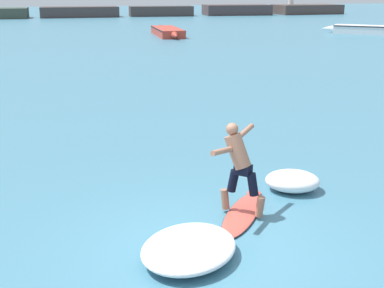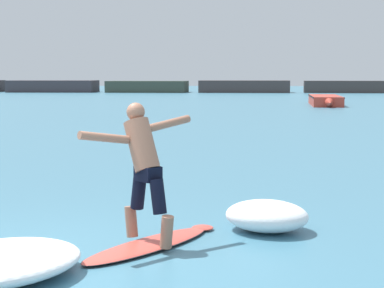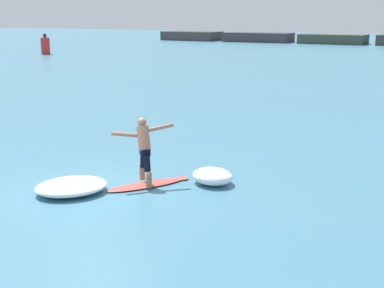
% 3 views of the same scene
% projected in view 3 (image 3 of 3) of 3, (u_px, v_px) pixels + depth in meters
% --- Properties ---
extents(ground_plane, '(200.00, 200.00, 0.00)m').
position_uv_depth(ground_plane, '(94.00, 191.00, 12.14)').
color(ground_plane, teal).
extents(surfboard, '(1.49, 1.97, 0.20)m').
position_uv_depth(surfboard, '(147.00, 185.00, 12.50)').
color(surfboard, '#D74B3E').
rests_on(surfboard, ground).
extents(surfer, '(1.10, 1.12, 1.53)m').
position_uv_depth(surfer, '(144.00, 146.00, 12.34)').
color(surfer, '#9A664E').
rests_on(surfer, surfboard).
extents(channel_marker_buoy, '(0.85, 0.85, 1.96)m').
position_uv_depth(channel_marker_buoy, '(45.00, 46.00, 51.59)').
color(channel_marker_buoy, red).
rests_on(channel_marker_buoy, ground).
extents(wave_foam_at_tail, '(1.27, 1.19, 0.37)m').
position_uv_depth(wave_foam_at_tail, '(212.00, 176.00, 12.61)').
color(wave_foam_at_tail, white).
rests_on(wave_foam_at_tail, ground).
extents(wave_foam_at_nose, '(2.02, 2.06, 0.30)m').
position_uv_depth(wave_foam_at_nose, '(71.00, 186.00, 11.98)').
color(wave_foam_at_nose, white).
rests_on(wave_foam_at_nose, ground).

